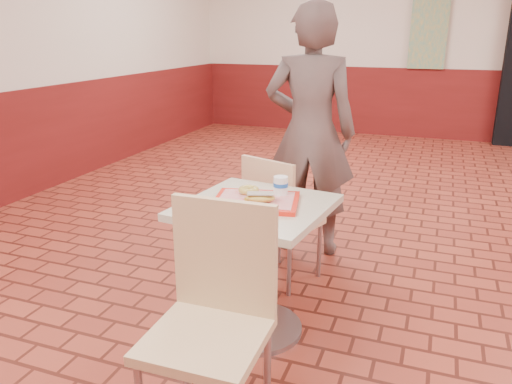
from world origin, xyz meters
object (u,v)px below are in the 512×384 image
(main_table, at_px, (256,247))
(long_john_donut, at_px, (260,198))
(chair_main_front, at_px, (214,310))
(serving_tray, at_px, (256,201))
(ring_donut, at_px, (249,190))
(customer, at_px, (310,133))
(chair_main_back, at_px, (278,214))
(paper_cup, at_px, (281,185))

(main_table, relative_size, long_john_donut, 4.55)
(chair_main_front, height_order, long_john_donut, chair_main_front)
(main_table, relative_size, serving_tray, 1.74)
(chair_main_front, bearing_deg, long_john_donut, 92.95)
(serving_tray, xyz_separation_m, ring_donut, (-0.07, 0.07, 0.03))
(customer, bearing_deg, long_john_donut, 84.90)
(serving_tray, bearing_deg, customer, 91.00)
(chair_main_back, distance_m, paper_cup, 0.57)
(chair_main_front, relative_size, long_john_donut, 5.87)
(long_john_donut, bearing_deg, paper_cup, 67.94)
(long_john_donut, bearing_deg, chair_main_front, -86.14)
(chair_main_front, distance_m, chair_main_back, 1.22)
(chair_main_back, bearing_deg, serving_tray, 116.19)
(long_john_donut, bearing_deg, ring_donut, 132.59)
(chair_main_back, height_order, paper_cup, paper_cup)
(chair_main_back, relative_size, long_john_donut, 5.22)
(serving_tray, bearing_deg, chair_main_back, 96.46)
(paper_cup, bearing_deg, serving_tray, -129.93)
(ring_donut, bearing_deg, chair_main_front, -79.18)
(chair_main_front, bearing_deg, ring_donut, 99.91)
(chair_main_back, height_order, ring_donut, chair_main_back)
(main_table, distance_m, paper_cup, 0.34)
(chair_main_front, relative_size, paper_cup, 10.00)
(chair_main_front, height_order, chair_main_back, chair_main_front)
(chair_main_front, height_order, ring_donut, chair_main_front)
(chair_main_front, bearing_deg, chair_main_back, 95.53)
(ring_donut, relative_size, paper_cup, 1.14)
(chair_main_front, distance_m, serving_tray, 0.70)
(chair_main_back, relative_size, customer, 0.48)
(chair_main_back, bearing_deg, paper_cup, 128.95)
(chair_main_back, relative_size, ring_donut, 7.82)
(chair_main_front, xyz_separation_m, ring_donut, (-0.14, 0.74, 0.24))
(main_table, relative_size, chair_main_back, 0.87)
(main_table, xyz_separation_m, paper_cup, (0.09, 0.11, 0.31))
(chair_main_front, xyz_separation_m, chair_main_back, (-0.14, 1.21, -0.06))
(ring_donut, bearing_deg, chair_main_back, 89.58)
(serving_tray, relative_size, long_john_donut, 2.61)
(chair_main_front, xyz_separation_m, paper_cup, (0.02, 0.77, 0.27))
(customer, bearing_deg, serving_tray, 83.32)
(main_table, relative_size, paper_cup, 7.76)
(main_table, xyz_separation_m, customer, (-0.02, 1.12, 0.38))
(customer, height_order, serving_tray, customer)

